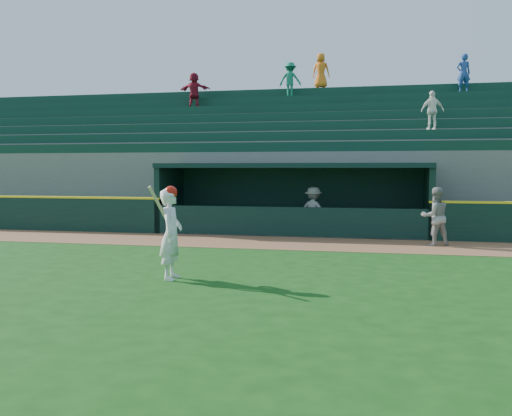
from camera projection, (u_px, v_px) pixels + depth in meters
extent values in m
plane|color=#144310|center=(241.00, 271.00, 12.68)|extent=(120.00, 120.00, 0.00)
cube|color=brown|center=(279.00, 243.00, 17.46)|extent=(40.00, 3.00, 0.01)
imported|color=gray|center=(435.00, 217.00, 16.76)|extent=(1.00, 0.88, 1.73)
imported|color=#A6A6A0|center=(313.00, 211.00, 19.56)|extent=(1.21, 0.93, 1.65)
cube|color=slate|center=(293.00, 232.00, 20.18)|extent=(9.00, 2.60, 0.04)
cube|color=black|center=(170.00, 199.00, 21.09)|extent=(0.20, 2.60, 2.30)
cube|color=black|center=(429.00, 202.00, 19.12)|extent=(0.20, 2.60, 2.30)
cube|color=black|center=(298.00, 199.00, 21.37)|extent=(9.40, 0.20, 2.30)
cube|color=black|center=(293.00, 166.00, 20.02)|extent=(9.40, 2.80, 0.16)
cube|color=black|center=(288.00, 222.00, 18.96)|extent=(9.00, 0.16, 1.00)
cube|color=brown|center=(296.00, 224.00, 20.95)|extent=(8.40, 0.45, 0.10)
cube|color=slate|center=(300.00, 190.00, 21.86)|extent=(34.00, 0.85, 2.91)
cube|color=#0F3828|center=(300.00, 147.00, 21.63)|extent=(34.00, 0.60, 0.36)
cube|color=slate|center=(303.00, 183.00, 22.67)|extent=(34.00, 0.85, 3.36)
cube|color=#0F3828|center=(303.00, 136.00, 22.43)|extent=(34.00, 0.60, 0.36)
cube|color=slate|center=(306.00, 177.00, 23.48)|extent=(34.00, 0.85, 3.81)
cube|color=#0F3828|center=(306.00, 126.00, 23.22)|extent=(34.00, 0.60, 0.36)
cube|color=slate|center=(309.00, 172.00, 24.30)|extent=(34.00, 0.85, 4.26)
cube|color=#0F3828|center=(309.00, 117.00, 24.02)|extent=(34.00, 0.60, 0.36)
cube|color=slate|center=(311.00, 167.00, 25.11)|extent=(34.00, 0.85, 4.71)
cube|color=#0F3828|center=(311.00, 108.00, 24.82)|extent=(34.00, 0.60, 0.36)
cube|color=slate|center=(314.00, 162.00, 25.92)|extent=(34.00, 0.85, 5.16)
cube|color=#0F3828|center=(314.00, 100.00, 25.61)|extent=(34.00, 0.60, 0.36)
cube|color=slate|center=(316.00, 157.00, 26.73)|extent=(34.00, 0.85, 5.61)
cube|color=#0F3828|center=(316.00, 93.00, 26.41)|extent=(34.00, 0.60, 0.36)
cube|color=slate|center=(317.00, 157.00, 27.29)|extent=(34.50, 0.30, 5.61)
imported|color=orange|center=(321.00, 71.00, 26.31)|extent=(0.82, 0.56, 1.61)
imported|color=white|center=(432.00, 110.00, 21.34)|extent=(0.92, 0.55, 1.46)
imported|color=maroon|center=(194.00, 90.00, 25.92)|extent=(1.46, 0.53, 1.55)
imported|color=#274791|center=(464.00, 73.00, 24.19)|extent=(0.65, 0.48, 1.61)
imported|color=#1A7755|center=(290.00, 80.00, 25.80)|extent=(1.04, 0.64, 1.55)
imported|color=white|center=(171.00, 234.00, 11.71)|extent=(0.51, 0.72, 1.86)
sphere|color=red|center=(171.00, 192.00, 11.65)|extent=(0.27, 0.27, 0.27)
cylinder|color=beige|center=(159.00, 204.00, 11.49)|extent=(0.29, 0.47, 0.76)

